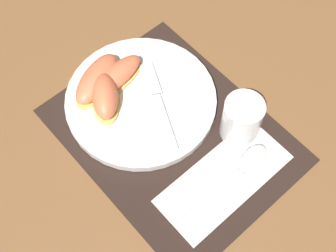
% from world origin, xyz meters
% --- Properties ---
extents(ground_plane, '(3.00, 3.00, 0.00)m').
position_xyz_m(ground_plane, '(0.00, 0.00, 0.00)').
color(ground_plane, brown).
extents(placemat, '(0.41, 0.31, 0.00)m').
position_xyz_m(placemat, '(0.00, 0.00, 0.00)').
color(placemat, black).
rests_on(placemat, ground_plane).
extents(plate, '(0.27, 0.27, 0.02)m').
position_xyz_m(plate, '(-0.09, -0.00, 0.01)').
color(plate, white).
rests_on(plate, placemat).
extents(juice_glass, '(0.07, 0.07, 0.09)m').
position_xyz_m(juice_glass, '(0.07, 0.09, 0.04)').
color(juice_glass, silver).
rests_on(juice_glass, placemat).
extents(napkin, '(0.10, 0.23, 0.00)m').
position_xyz_m(napkin, '(0.12, 0.01, 0.01)').
color(napkin, silver).
rests_on(napkin, placemat).
extents(knife, '(0.04, 0.23, 0.01)m').
position_xyz_m(knife, '(0.11, 0.00, 0.01)').
color(knife, silver).
rests_on(knife, napkin).
extents(spoon, '(0.04, 0.19, 0.01)m').
position_xyz_m(spoon, '(0.13, 0.04, 0.01)').
color(spoon, silver).
rests_on(spoon, napkin).
extents(fork, '(0.18, 0.10, 0.00)m').
position_xyz_m(fork, '(-0.07, 0.02, 0.02)').
color(fork, silver).
rests_on(fork, plate).
extents(citrus_wedge_0, '(0.06, 0.13, 0.03)m').
position_xyz_m(citrus_wedge_0, '(-0.14, -0.01, 0.03)').
color(citrus_wedge_0, '#F7C656').
rests_on(citrus_wedge_0, plate).
extents(citrus_wedge_1, '(0.10, 0.13, 0.04)m').
position_xyz_m(citrus_wedge_1, '(-0.16, -0.04, 0.04)').
color(citrus_wedge_1, '#F7C656').
rests_on(citrus_wedge_1, plate).
extents(citrus_wedge_2, '(0.11, 0.10, 0.05)m').
position_xyz_m(citrus_wedge_2, '(-0.12, -0.05, 0.04)').
color(citrus_wedge_2, '#F7C656').
rests_on(citrus_wedge_2, plate).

